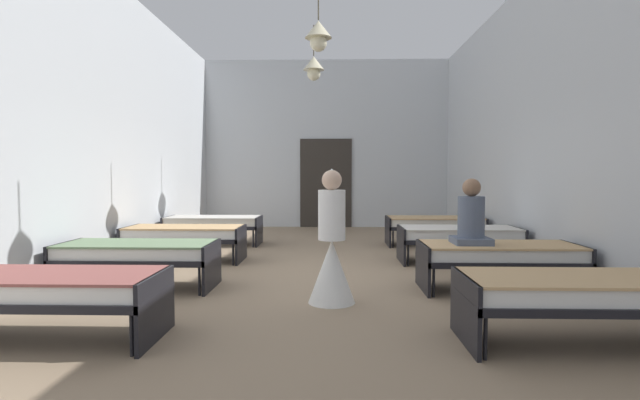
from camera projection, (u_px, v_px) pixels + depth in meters
The scene contains 12 objects.
ground_plane at pixel (319, 277), 6.93m from camera, with size 7.17×13.15×0.10m, color #8C755B.
room_shell at pixel (322, 125), 8.21m from camera, with size 6.97×12.75×4.53m.
bed_left_row_0 at pixel (48, 289), 4.12m from camera, with size 1.90×0.84×0.57m.
bed_right_row_0 at pixel (578, 293), 4.00m from camera, with size 1.90×0.84×0.57m.
bed_left_row_1 at pixel (138, 253), 6.02m from camera, with size 1.90×0.84×0.57m.
bed_right_row_1 at pixel (499, 255), 5.89m from camera, with size 1.90×0.84×0.57m.
bed_left_row_2 at pixel (185, 235), 7.91m from camera, with size 1.90×0.84×0.57m.
bed_right_row_2 at pixel (459, 235), 7.79m from camera, with size 1.90×0.84×0.57m.
bed_left_row_3 at pixel (214, 223), 9.81m from camera, with size 1.90×0.84×0.57m.
bed_right_row_3 at pixel (434, 224), 9.69m from camera, with size 1.90×0.84×0.57m.
nurse_near_aisle at pixel (332, 255), 5.32m from camera, with size 0.52×0.52×1.49m.
patient_seated_primary at pixel (471, 220), 5.88m from camera, with size 0.44×0.44×0.80m.
Camera 1 is at (0.20, -6.86, 1.41)m, focal length 27.07 mm.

